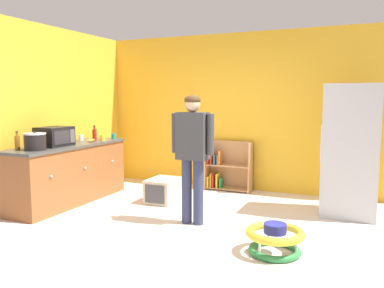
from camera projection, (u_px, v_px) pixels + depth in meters
ground_plane at (191, 229)px, 4.82m from camera, size 12.00×12.00×0.00m
back_wall at (245, 112)px, 6.78m from camera, size 5.20×0.06×2.70m
left_side_wall at (64, 113)px, 6.45m from camera, size 0.06×2.99×2.70m
kitchen_counter at (69, 173)px, 5.99m from camera, size 0.65×2.12×0.90m
refrigerator at (351, 150)px, 5.30m from camera, size 0.73×0.68×1.78m
bookshelf at (226, 169)px, 6.84m from camera, size 0.80×0.28×0.85m
standing_person at (193, 148)px, 4.91m from camera, size 0.57×0.22×1.63m
baby_walker at (275, 239)px, 4.03m from camera, size 0.60×0.60×0.32m
pet_carrier at (163, 190)px, 6.05m from camera, size 0.42×0.55×0.36m
microwave at (55, 136)px, 5.68m from camera, size 0.37×0.48×0.28m
crock_pot at (35, 142)px, 5.25m from camera, size 0.29×0.29×0.26m
banana_bunch at (91, 140)px, 6.25m from camera, size 0.12×0.16×0.04m
ketchup_bottle at (95, 134)px, 6.46m from camera, size 0.07×0.07×0.25m
amber_bottle at (17, 142)px, 5.35m from camera, size 0.07×0.07×0.25m
yellow_cup at (102, 138)px, 6.43m from camera, size 0.08×0.08×0.09m
teal_cup at (114, 136)px, 6.70m from camera, size 0.08×0.08×0.09m
white_cup at (81, 138)px, 6.43m from camera, size 0.08×0.08×0.09m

